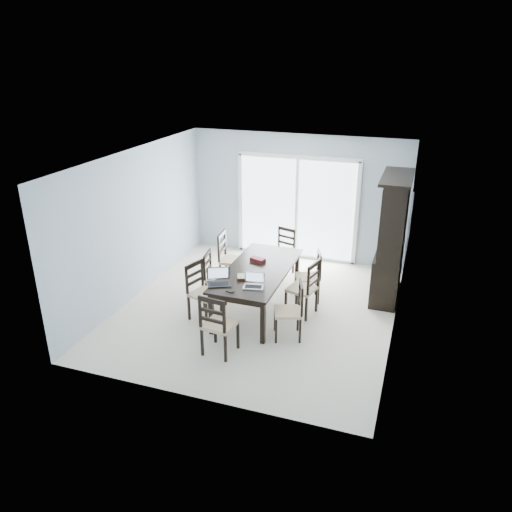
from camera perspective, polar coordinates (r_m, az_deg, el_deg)
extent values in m
plane|color=beige|center=(8.63, 0.22, -6.03)|extent=(5.00, 5.00, 0.00)
plane|color=white|center=(7.72, 0.25, 11.15)|extent=(5.00, 5.00, 0.00)
cube|color=#98A9B6|center=(10.37, 4.74, 6.67)|extent=(4.50, 0.02, 2.60)
cube|color=#98A9B6|center=(9.02, -13.44, 3.67)|extent=(0.02, 5.00, 2.60)
cube|color=#98A9B6|center=(7.71, 16.27, 0.08)|extent=(0.02, 5.00, 2.60)
cube|color=gray|center=(11.72, 5.77, 1.58)|extent=(4.50, 2.00, 0.10)
cube|color=#99999E|center=(12.45, 6.98, 5.72)|extent=(4.50, 0.06, 1.10)
cube|color=black|center=(8.30, 0.23, -1.60)|extent=(1.00, 2.20, 0.04)
cube|color=black|center=(8.33, 0.23, -1.98)|extent=(0.88, 2.08, 0.10)
cube|color=black|center=(7.78, -5.12, -6.63)|extent=(0.07, 0.07, 0.69)
cube|color=black|center=(7.52, 0.79, -7.68)|extent=(0.07, 0.07, 0.69)
cube|color=black|center=(9.45, -0.22, -1.03)|extent=(0.07, 0.07, 0.69)
cube|color=black|center=(9.23, 4.71, -1.72)|extent=(0.07, 0.07, 0.69)
cube|color=black|center=(9.21, 14.74, -1.94)|extent=(0.45, 1.30, 0.85)
cube|color=black|center=(8.83, 15.62, 4.40)|extent=(0.38, 1.30, 1.30)
cube|color=black|center=(8.65, 15.89, 8.66)|extent=(0.50, 1.38, 0.05)
cube|color=black|center=(8.44, 14.07, 3.72)|extent=(0.02, 0.36, 1.18)
cube|color=black|center=(8.84, 14.36, 4.55)|extent=(0.02, 0.36, 1.18)
cube|color=black|center=(9.24, 14.62, 5.30)|extent=(0.02, 0.36, 1.18)
cube|color=silver|center=(10.42, 4.67, 5.32)|extent=(2.40, 0.02, 2.10)
cube|color=white|center=(10.13, 4.84, 11.19)|extent=(2.52, 0.05, 0.08)
cube|color=white|center=(10.40, 4.65, 5.30)|extent=(0.06, 0.05, 2.10)
cube|color=white|center=(10.75, 4.48, 0.08)|extent=(2.52, 0.05, 0.05)
cube|color=black|center=(8.51, -5.94, -4.97)|extent=(0.04, 0.04, 0.42)
cube|color=black|center=(8.27, -7.67, -5.93)|extent=(0.04, 0.04, 0.42)
cube|color=black|center=(8.29, -3.99, -5.69)|extent=(0.04, 0.04, 0.42)
cube|color=black|center=(8.05, -5.70, -6.70)|extent=(0.04, 0.04, 0.42)
cube|color=tan|center=(8.17, -5.89, -4.35)|extent=(0.52, 0.52, 0.05)
cube|color=black|center=(9.06, -5.05, -3.25)|extent=(0.04, 0.04, 0.39)
cube|color=black|center=(8.76, -5.69, -4.23)|extent=(0.04, 0.04, 0.39)
cube|color=black|center=(8.97, -2.91, -3.46)|extent=(0.04, 0.04, 0.39)
cube|color=black|center=(8.67, -3.48, -4.45)|extent=(0.04, 0.04, 0.39)
cube|color=tan|center=(8.77, -4.32, -2.55)|extent=(0.43, 0.43, 0.05)
cube|color=black|center=(9.66, -3.39, -1.30)|extent=(0.04, 0.04, 0.45)
cube|color=black|center=(9.32, -4.10, -2.26)|extent=(0.04, 0.04, 0.45)
cube|color=black|center=(9.56, -1.12, -1.54)|extent=(0.04, 0.04, 0.45)
cube|color=black|center=(9.21, -1.76, -2.51)|extent=(0.04, 0.04, 0.45)
cube|color=tan|center=(9.34, -2.62, -0.50)|extent=(0.47, 0.47, 0.05)
cube|color=black|center=(7.62, 5.05, -8.54)|extent=(0.04, 0.04, 0.41)
cube|color=black|center=(7.93, 4.80, -7.19)|extent=(0.04, 0.04, 0.41)
cube|color=black|center=(7.59, 2.31, -8.59)|extent=(0.04, 0.04, 0.41)
cube|color=black|center=(7.90, 2.17, -7.23)|extent=(0.04, 0.04, 0.41)
cube|color=tan|center=(7.65, 3.62, -6.40)|extent=(0.51, 0.51, 0.05)
cube|color=black|center=(8.20, 5.76, -6.08)|extent=(0.04, 0.04, 0.43)
cube|color=black|center=(8.50, 6.93, -5.02)|extent=(0.04, 0.04, 0.43)
cube|color=black|center=(8.35, 3.43, -5.43)|extent=(0.04, 0.04, 0.43)
cube|color=black|center=(8.65, 4.66, -4.42)|extent=(0.04, 0.04, 0.43)
cube|color=tan|center=(8.31, 5.25, -3.76)|extent=(0.51, 0.51, 0.05)
cube|color=black|center=(8.75, 7.14, -4.28)|extent=(0.04, 0.04, 0.40)
cube|color=black|center=(9.07, 6.86, -3.26)|extent=(0.04, 0.04, 0.40)
cube|color=black|center=(8.71, 4.80, -4.31)|extent=(0.04, 0.04, 0.40)
cube|color=black|center=(9.03, 4.61, -3.28)|extent=(0.04, 0.04, 0.40)
cube|color=tan|center=(8.79, 5.91, -2.46)|extent=(0.50, 0.50, 0.05)
cube|color=black|center=(7.34, -6.18, -9.78)|extent=(0.04, 0.04, 0.43)
cube|color=black|center=(7.18, -3.51, -10.53)|extent=(0.04, 0.04, 0.43)
cube|color=black|center=(7.62, -4.67, -8.41)|extent=(0.04, 0.04, 0.43)
cube|color=black|center=(7.46, -2.08, -9.08)|extent=(0.04, 0.04, 0.43)
cube|color=tan|center=(7.27, -4.16, -7.82)|extent=(0.47, 0.47, 0.05)
cube|color=black|center=(9.89, 4.28, -0.87)|extent=(0.04, 0.04, 0.40)
cube|color=black|center=(10.07, 2.56, -0.39)|extent=(0.04, 0.04, 0.40)
cube|color=black|center=(9.62, 3.13, -1.56)|extent=(0.04, 0.04, 0.40)
cube|color=black|center=(9.80, 1.39, -1.05)|extent=(0.04, 0.04, 0.40)
cube|color=tan|center=(9.75, 2.87, 0.25)|extent=(0.49, 0.49, 0.05)
cube|color=black|center=(7.77, -4.25, -3.21)|extent=(0.43, 0.38, 0.02)
cube|color=silver|center=(7.72, -4.28, -2.39)|extent=(0.30, 0.18, 0.19)
cube|color=#B8B8BB|center=(7.66, -0.29, -3.53)|extent=(0.35, 0.27, 0.02)
cube|color=silver|center=(7.62, -0.29, -2.81)|extent=(0.27, 0.09, 0.16)
cube|color=maroon|center=(7.97, -1.34, -2.43)|extent=(0.25, 0.21, 0.03)
cube|color=gold|center=(7.95, -1.27, -2.31)|extent=(0.29, 0.26, 0.01)
cube|color=black|center=(7.54, -3.01, -4.06)|extent=(0.13, 0.08, 0.01)
cube|color=#460E13|center=(8.57, 0.21, -0.42)|extent=(0.28, 0.20, 0.06)
cube|color=brown|center=(11.65, 4.42, 4.21)|extent=(2.20, 2.04, 0.94)
cube|color=gray|center=(11.50, 4.50, 6.58)|extent=(2.26, 2.10, 0.06)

